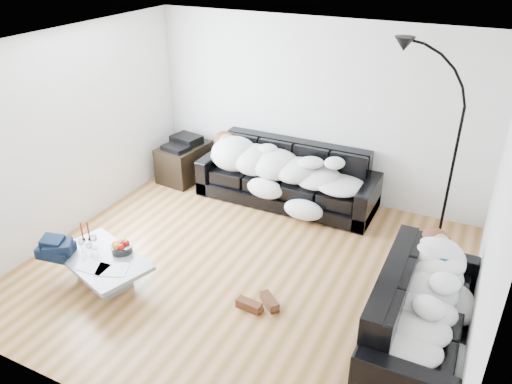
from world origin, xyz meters
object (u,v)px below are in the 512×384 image
at_px(wine_glass_b, 81,245).
at_px(wine_glass_c, 90,249).
at_px(floor_lamp, 453,163).
at_px(wine_glass_a, 94,242).
at_px(shoes, 259,303).
at_px(stereo, 183,142).
at_px(sofa_back, 287,175).
at_px(sleeper_right, 427,292).
at_px(fruit_bowl, 122,246).
at_px(candle_left, 82,231).
at_px(candle_right, 88,231).
at_px(sofa_right, 423,311).
at_px(av_cabinet, 185,162).
at_px(coffee_table, 103,270).
at_px(sleeper_back, 286,163).

bearing_deg(wine_glass_b, wine_glass_c, -9.32).
bearing_deg(floor_lamp, wine_glass_a, -167.92).
distance_m(shoes, stereo, 3.43).
xyz_separation_m(sofa_back, floor_lamp, (2.21, -0.13, 0.69)).
xyz_separation_m(sleeper_right, shoes, (-1.62, -0.23, -0.57)).
height_order(sofa_back, fruit_bowl, sofa_back).
distance_m(candle_left, floor_lamp, 4.51).
height_order(sofa_back, candle_left, sofa_back).
xyz_separation_m(sofa_back, wine_glass_c, (-1.25, -2.73, -0.01)).
bearing_deg(candle_right, stereo, 96.82).
height_order(wine_glass_a, floor_lamp, floor_lamp).
relative_size(sofa_back, wine_glass_b, 15.99).
relative_size(candle_left, floor_lamp, 0.11).
relative_size(sofa_right, candle_left, 8.07).
bearing_deg(stereo, av_cabinet, 0.00).
height_order(coffee_table, stereo, stereo).
distance_m(wine_glass_b, candle_left, 0.24).
xyz_separation_m(sleeper_right, wine_glass_a, (-3.60, -0.50, -0.20)).
bearing_deg(candle_left, stereo, 95.33).
height_order(sleeper_right, wine_glass_c, sleeper_right).
height_order(candle_left, av_cabinet, candle_left).
bearing_deg(shoes, stereo, 153.28).
xyz_separation_m(candle_left, floor_lamp, (3.76, 2.40, 0.66)).
bearing_deg(candle_left, sofa_right, 6.34).
bearing_deg(stereo, candle_right, -72.47).
height_order(sleeper_right, shoes, sleeper_right).
relative_size(wine_glass_c, candle_right, 0.70).
distance_m(fruit_bowl, floor_lamp, 4.04).
bearing_deg(wine_glass_c, stereo, 101.16).
distance_m(wine_glass_b, floor_lamp, 4.49).
relative_size(fruit_bowl, wine_glass_a, 1.29).
relative_size(candle_left, stereo, 0.56).
bearing_deg(wine_glass_b, candle_left, 130.68).
bearing_deg(wine_glass_c, fruit_bowl, 38.31).
xyz_separation_m(wine_glass_b, shoes, (2.07, 0.38, -0.36)).
height_order(fruit_bowl, floor_lamp, floor_lamp).
bearing_deg(wine_glass_c, sofa_right, 10.09).
distance_m(sleeper_back, candle_left, 2.93).
relative_size(sleeper_right, wine_glass_b, 10.36).
bearing_deg(wine_glass_c, shoes, 11.86).
distance_m(sleeper_right, floor_lamp, 2.03).
xyz_separation_m(wine_glass_c, shoes, (1.92, 0.40, -0.36)).
relative_size(sleeper_right, fruit_bowl, 7.14).
distance_m(wine_glass_a, wine_glass_c, 0.14).
bearing_deg(sleeper_right, sofa_right, -180.00).
bearing_deg(shoes, wine_glass_c, -151.55).
bearing_deg(candle_left, sleeper_right, 6.34).
bearing_deg(wine_glass_c, candle_left, 146.01).
distance_m(shoes, floor_lamp, 2.88).
height_order(sleeper_back, sleeper_right, sleeper_back).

